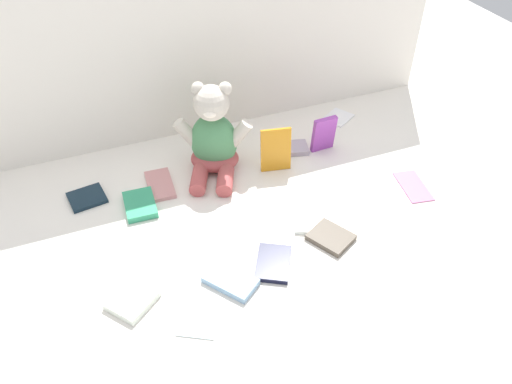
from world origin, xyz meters
TOP-DOWN VIEW (x-y plane):
  - ground_plane at (0.00, 0.00)m, footprint 3.20×3.20m
  - backdrop_drape at (0.00, 0.39)m, footprint 1.60×0.03m
  - teddy_bear at (-0.04, 0.16)m, footprint 0.23×0.24m
  - book_case_0 at (0.44, 0.27)m, footprint 0.12×0.12m
  - book_case_1 at (0.14, -0.24)m, footprint 0.13×0.13m
  - book_case_2 at (-0.24, -0.35)m, footprint 0.13×0.14m
  - book_case_3 at (-0.22, 0.14)m, footprint 0.08×0.14m
  - book_case_4 at (-0.38, -0.25)m, footprint 0.13×0.13m
  - book_case_5 at (0.20, 0.16)m, footprint 0.14×0.10m
  - book_case_6 at (0.47, -0.14)m, footprint 0.09×0.15m
  - book_case_7 at (-0.03, -0.26)m, footprint 0.13×0.14m
  - book_case_8 at (-0.42, 0.15)m, footprint 0.11×0.10m
  - book_case_9 at (0.30, 0.13)m, footprint 0.08×0.03m
  - book_case_10 at (-0.29, 0.07)m, footprint 0.09×0.12m
  - book_case_11 at (0.14, -0.15)m, footprint 0.15×0.16m
  - book_case_12 at (-0.15, -0.28)m, footprint 0.13×0.14m
  - book_case_13 at (0.13, 0.09)m, footprint 0.09×0.04m

SIDE VIEW (x-z plane):
  - ground_plane at x=0.00m, z-range 0.00..0.00m
  - book_case_6 at x=0.47m, z-range 0.00..0.01m
  - book_case_2 at x=-0.24m, z-range 0.00..0.01m
  - book_case_0 at x=0.44m, z-range 0.00..0.01m
  - book_case_8 at x=-0.42m, z-range 0.00..0.01m
  - book_case_11 at x=0.14m, z-range 0.00..0.01m
  - book_case_3 at x=-0.22m, z-range 0.00..0.01m
  - book_case_7 at x=-0.03m, z-range 0.00..0.01m
  - book_case_1 at x=0.14m, z-range 0.00..0.02m
  - book_case_5 at x=0.20m, z-range 0.00..0.02m
  - book_case_12 at x=-0.15m, z-range 0.00..0.02m
  - book_case_4 at x=-0.38m, z-range 0.00..0.02m
  - book_case_10 at x=-0.29m, z-range 0.00..0.02m
  - book_case_9 at x=0.30m, z-range 0.00..0.12m
  - book_case_13 at x=0.13m, z-range 0.00..0.14m
  - teddy_bear at x=-0.04m, z-range -0.04..0.24m
  - backdrop_drape at x=0.00m, z-range 0.00..0.59m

